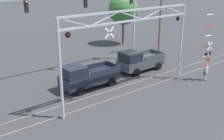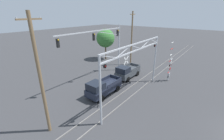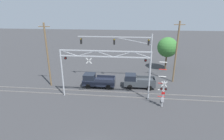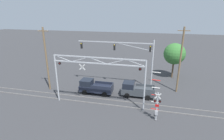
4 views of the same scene
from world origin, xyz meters
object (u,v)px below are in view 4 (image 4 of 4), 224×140
at_px(pickup_truck_lead, 94,87).
at_px(utility_pole_right, 180,60).
at_px(crossing_signal_mast, 156,105).
at_px(utility_pole_left, 46,59).
at_px(crossing_gantry, 98,72).
at_px(background_tree_beyond_span, 174,54).
at_px(traffic_signal_span, 133,54).
at_px(pickup_truck_following, 136,90).

height_order(pickup_truck_lead, utility_pole_right, utility_pole_right).
height_order(crossing_signal_mast, utility_pole_left, utility_pole_left).
xyz_separation_m(crossing_gantry, background_tree_beyond_span, (11.18, 13.84, -0.19)).
bearing_deg(traffic_signal_span, utility_pole_right, -0.90).
relative_size(crossing_signal_mast, pickup_truck_following, 1.24).
xyz_separation_m(crossing_gantry, utility_pole_right, (11.33, 7.15, 0.39)).
bearing_deg(utility_pole_right, utility_pole_left, -169.60).
bearing_deg(pickup_truck_lead, crossing_gantry, -62.82).
bearing_deg(pickup_truck_lead, background_tree_beyond_span, 38.15).
distance_m(traffic_signal_span, pickup_truck_lead, 8.31).
bearing_deg(utility_pole_left, pickup_truck_lead, 2.38).
relative_size(pickup_truck_following, utility_pole_left, 0.49).
bearing_deg(crossing_signal_mast, utility_pole_left, 163.74).
height_order(traffic_signal_span, utility_pole_left, utility_pole_left).
relative_size(crossing_gantry, pickup_truck_following, 2.51).
bearing_deg(crossing_gantry, traffic_signal_span, 62.36).
distance_m(utility_pole_left, utility_pole_right, 21.48).
height_order(crossing_signal_mast, pickup_truck_lead, crossing_signal_mast).
relative_size(crossing_gantry, utility_pole_right, 1.20).
xyz_separation_m(crossing_gantry, crossing_signal_mast, (7.89, -1.89, -3.02)).
height_order(crossing_gantry, background_tree_beyond_span, crossing_gantry).
bearing_deg(crossing_signal_mast, utility_pole_right, 69.15).
bearing_deg(pickup_truck_lead, utility_pole_left, -177.62).
bearing_deg(crossing_signal_mast, pickup_truck_lead, 150.59).
bearing_deg(traffic_signal_span, crossing_gantry, -117.64).
relative_size(crossing_signal_mast, pickup_truck_lead, 1.18).
height_order(traffic_signal_span, utility_pole_right, utility_pole_right).
relative_size(crossing_signal_mast, traffic_signal_span, 0.49).
bearing_deg(pickup_truck_following, background_tree_beyond_span, 57.31).
distance_m(crossing_signal_mast, utility_pole_right, 10.25).
height_order(pickup_truck_following, background_tree_beyond_span, background_tree_beyond_span).
bearing_deg(utility_pole_left, pickup_truck_following, 3.00).
xyz_separation_m(traffic_signal_span, utility_pole_left, (-13.60, -4.00, -0.54)).
distance_m(crossing_gantry, pickup_truck_lead, 5.69).
height_order(crossing_gantry, pickup_truck_following, crossing_gantry).
bearing_deg(traffic_signal_span, crossing_signal_mast, -65.97).
xyz_separation_m(traffic_signal_span, background_tree_beyond_span, (7.38, 6.57, -1.04)).
bearing_deg(utility_pole_right, crossing_gantry, -147.74).
distance_m(traffic_signal_span, pickup_truck_following, 5.93).
bearing_deg(background_tree_beyond_span, utility_pole_left, -153.26).
relative_size(utility_pole_left, utility_pole_right, 0.99).
distance_m(crossing_signal_mast, utility_pole_left, 18.72).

